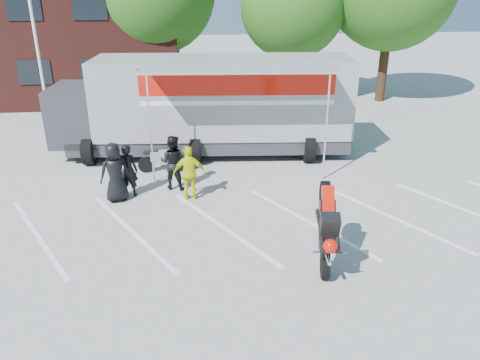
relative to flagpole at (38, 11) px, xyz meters
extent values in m
plane|color=#A6A6A1|center=(6.24, -10.00, -5.05)|extent=(100.00, 100.00, 0.00)
cube|color=white|center=(6.24, -9.00, -5.05)|extent=(18.09, 13.33, 0.01)
cube|color=#4E1E19|center=(-3.76, 8.00, -1.55)|extent=(18.00, 8.00, 7.00)
cylinder|color=white|center=(-0.26, 0.00, -1.05)|extent=(0.12, 0.12, 8.00)
cylinder|color=#382314|center=(4.24, 6.00, -3.43)|extent=(0.50, 0.50, 3.24)
cylinder|color=#382314|center=(11.24, 5.00, -3.61)|extent=(0.50, 0.50, 2.88)
sphere|color=#1E4F13|center=(11.24, 5.00, -0.09)|extent=(5.44, 5.44, 5.44)
cylinder|color=#382314|center=(16.24, 4.50, -3.34)|extent=(0.50, 0.50, 3.42)
imported|color=black|center=(3.44, -7.01, -4.15)|extent=(1.04, 0.88, 1.81)
imported|color=black|center=(3.77, -6.65, -4.23)|extent=(0.69, 0.54, 1.65)
imported|color=black|center=(5.12, -6.27, -4.18)|extent=(1.01, 0.89, 1.75)
imported|color=#E2E80C|center=(5.64, -7.16, -4.21)|extent=(1.02, 0.51, 1.68)
camera|label=1|loc=(5.69, -20.13, 1.06)|focal=35.00mm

